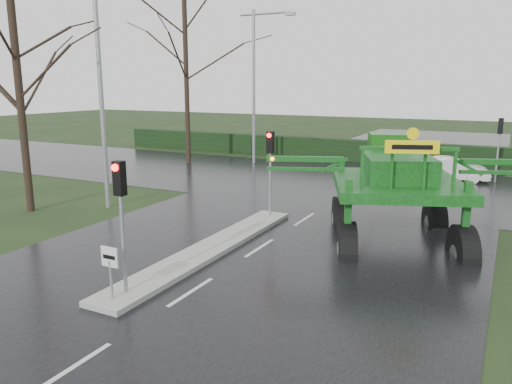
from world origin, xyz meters
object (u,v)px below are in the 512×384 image
at_px(traffic_signal_far, 500,135).
at_px(traffic_signal_mid, 270,155).
at_px(street_light_left_far, 258,73).
at_px(traffic_signal_near, 120,199).
at_px(crop_sprayer, 349,178).
at_px(white_sedan, 450,181).
at_px(street_light_left_near, 105,68).
at_px(keep_left_sign, 110,264).

bearing_deg(traffic_signal_far, traffic_signal_mid, 58.07).
distance_m(traffic_signal_mid, street_light_left_far, 14.68).
bearing_deg(traffic_signal_mid, traffic_signal_near, -90.00).
bearing_deg(traffic_signal_near, street_light_left_far, 108.17).
distance_m(street_light_left_far, crop_sprayer, 18.68).
distance_m(traffic_signal_mid, crop_sprayer, 4.53).
bearing_deg(white_sedan, street_light_left_near, 125.60).
relative_size(traffic_signal_near, street_light_left_far, 0.35).
relative_size(keep_left_sign, traffic_signal_far, 0.38).
distance_m(traffic_signal_near, crop_sprayer, 7.29).
bearing_deg(traffic_signal_mid, keep_left_sign, -90.00).
bearing_deg(keep_left_sign, traffic_signal_mid, 90.00).
bearing_deg(traffic_signal_near, keep_left_sign, -90.00).
bearing_deg(traffic_signal_near, traffic_signal_far, 69.64).
bearing_deg(street_light_left_near, crop_sprayer, -4.43).
xyz_separation_m(traffic_signal_mid, traffic_signal_far, (7.80, 12.52, 0.00)).
height_order(street_light_left_near, white_sedan, street_light_left_near).
bearing_deg(street_light_left_far, traffic_signal_far, 0.03).
bearing_deg(keep_left_sign, crop_sprayer, 59.80).
bearing_deg(street_light_left_near, street_light_left_far, 90.00).
bearing_deg(traffic_signal_mid, street_light_left_far, 118.86).
xyz_separation_m(traffic_signal_far, crop_sprayer, (-3.92, -14.84, -0.20)).
bearing_deg(street_light_left_far, crop_sprayer, -54.01).
height_order(keep_left_sign, street_light_left_near, street_light_left_near).
relative_size(street_light_left_far, crop_sprayer, 1.18).
height_order(keep_left_sign, traffic_signal_mid, traffic_signal_mid).
distance_m(keep_left_sign, street_light_left_near, 11.32).
relative_size(street_light_left_near, white_sedan, 2.51).
xyz_separation_m(street_light_left_near, crop_sprayer, (10.77, -0.83, -3.60)).
distance_m(traffic_signal_far, white_sedan, 3.51).
bearing_deg(white_sedan, traffic_signal_near, 153.40).
bearing_deg(traffic_signal_mid, crop_sprayer, -30.94).
distance_m(traffic_signal_mid, white_sedan, 13.31).
bearing_deg(crop_sprayer, traffic_signal_far, 53.94).
bearing_deg(white_sedan, street_light_left_far, 75.49).
bearing_deg(street_light_left_near, traffic_signal_far, 43.63).
xyz_separation_m(traffic_signal_near, street_light_left_near, (-6.89, 7.01, 3.40)).
height_order(street_light_left_far, crop_sprayer, street_light_left_far).
xyz_separation_m(traffic_signal_far, street_light_left_far, (-14.69, -0.01, 3.40)).
xyz_separation_m(street_light_left_near, white_sedan, (12.44, 13.31, -5.99)).
distance_m(street_light_left_far, white_sedan, 13.82).
bearing_deg(traffic_signal_far, street_light_left_far, 0.03).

